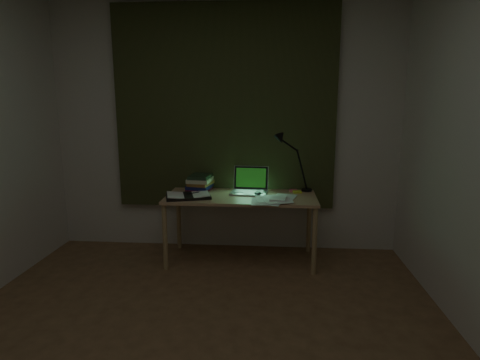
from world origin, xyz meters
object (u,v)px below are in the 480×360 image
object	(u,v)px
book_stack	(200,183)
desk_lamp	(308,163)
desk	(241,228)
laptop	(249,181)
open_textbook	(188,195)
loose_papers	(273,198)

from	to	relation	value
book_stack	desk_lamp	size ratio (longest dim) A/B	0.46
desk	book_stack	xyz separation A→B (m)	(-0.42, 0.16, 0.41)
desk	desk_lamp	xyz separation A→B (m)	(0.64, 0.25, 0.60)
laptop	desk_lamp	xyz separation A→B (m)	(0.57, 0.16, 0.16)
desk	laptop	distance (m)	0.46
open_textbook	desk_lamp	size ratio (longest dim) A/B	0.72
laptop	open_textbook	distance (m)	0.60
desk	book_stack	world-z (taller)	book_stack
laptop	desk_lamp	world-z (taller)	desk_lamp
loose_papers	book_stack	bearing A→B (deg)	158.78
book_stack	desk_lamp	world-z (taller)	desk_lamp
laptop	desk_lamp	bearing A→B (deg)	20.35
open_textbook	desk_lamp	xyz separation A→B (m)	(1.12, 0.35, 0.26)
desk	book_stack	distance (m)	0.61
book_stack	loose_papers	world-z (taller)	book_stack
laptop	desk_lamp	distance (m)	0.61
desk_lamp	laptop	bearing A→B (deg)	-172.99
laptop	book_stack	xyz separation A→B (m)	(-0.49, 0.07, -0.04)
loose_papers	desk_lamp	size ratio (longest dim) A/B	0.61
desk	laptop	world-z (taller)	laptop
desk	loose_papers	bearing A→B (deg)	-21.57
open_textbook	loose_papers	world-z (taller)	open_textbook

